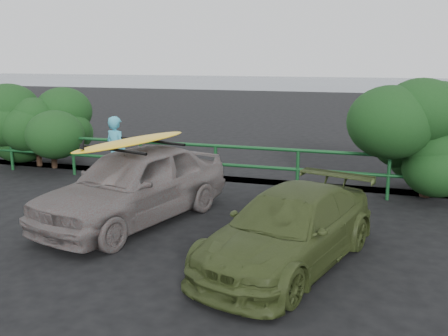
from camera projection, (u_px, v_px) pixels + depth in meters
The scene contains 10 objects.
ground at pixel (55, 258), 7.85m from camera, with size 80.00×80.00×0.00m, color black.
ocean at pixel (345, 82), 63.68m from camera, with size 200.00×200.00×0.00m, color #545C66.
guardrail at pixel (177, 163), 12.39m from camera, with size 14.00×0.08×1.04m, color #154C23, non-canonical shape.
shrub_left at pixel (25, 128), 14.05m from camera, with size 3.20×2.40×2.27m, color #173D16, non-canonical shape.
shrub_right at pixel (391, 141), 11.23m from camera, with size 3.20×2.40×2.49m, color #173D16, non-canonical shape.
sedan at pixel (134, 184), 9.46m from camera, with size 1.72×4.27×1.46m, color #695F5E.
olive_vehicle at pixel (289, 229), 7.50m from camera, with size 1.58×3.88×1.13m, color #37441E.
man at pixel (117, 152), 12.04m from camera, with size 0.63×0.41×1.72m, color #40A6C1.
roof_rack at pixel (133, 145), 9.30m from camera, with size 1.61×1.13×0.05m, color black, non-canonical shape.
surfboard at pixel (133, 141), 9.28m from camera, with size 0.60×2.90×0.09m, color yellow.
Camera 1 is at (4.77, -6.21, 3.09)m, focal length 40.00 mm.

